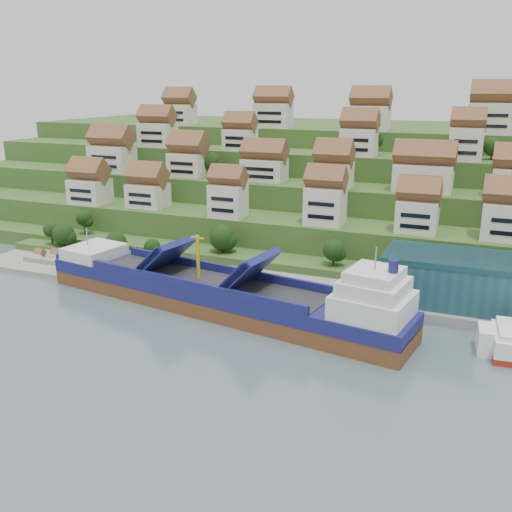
% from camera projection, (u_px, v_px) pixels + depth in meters
% --- Properties ---
extents(ground, '(300.00, 300.00, 0.00)m').
position_uv_depth(ground, '(260.00, 315.00, 116.20)').
color(ground, slate).
rests_on(ground, ground).
extents(quay, '(180.00, 14.00, 2.20)m').
position_uv_depth(quay, '(373.00, 299.00, 121.84)').
color(quay, gray).
rests_on(quay, ground).
extents(pebble_beach, '(45.00, 20.00, 1.00)m').
position_uv_depth(pebble_beach, '(71.00, 264.00, 147.91)').
color(pebble_beach, gray).
rests_on(pebble_beach, ground).
extents(hillside, '(260.00, 128.00, 31.00)m').
position_uv_depth(hillside, '(368.00, 185.00, 204.81)').
color(hillside, '#2D4C1E').
rests_on(hillside, ground).
extents(hillside_village, '(158.04, 61.79, 29.06)m').
position_uv_depth(hillside_village, '(348.00, 163.00, 160.93)').
color(hillside_village, silver).
rests_on(hillside_village, ground).
extents(hillside_trees, '(136.90, 62.12, 30.34)m').
position_uv_depth(hillside_trees, '(247.00, 196.00, 157.11)').
color(hillside_trees, '#1A3913').
rests_on(hillside_trees, ground).
extents(flagpole, '(1.28, 0.16, 8.00)m').
position_uv_depth(flagpole, '(361.00, 280.00, 116.45)').
color(flagpole, gray).
rests_on(flagpole, quay).
extents(beach_huts, '(14.40, 3.70, 2.20)m').
position_uv_depth(beach_huts, '(61.00, 259.00, 147.08)').
color(beach_huts, white).
rests_on(beach_huts, pebble_beach).
extents(cargo_ship, '(83.91, 25.88, 18.45)m').
position_uv_depth(cargo_ship, '(225.00, 296.00, 117.24)').
color(cargo_ship, brown).
rests_on(cargo_ship, ground).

